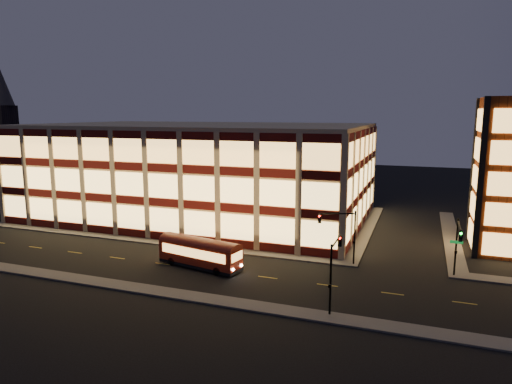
% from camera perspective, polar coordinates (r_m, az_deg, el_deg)
% --- Properties ---
extents(ground, '(200.00, 200.00, 0.00)m').
position_cam_1_polar(ground, '(58.10, -11.79, -6.56)').
color(ground, black).
rests_on(ground, ground).
extents(sidewalk_office_south, '(54.00, 2.00, 0.15)m').
position_cam_1_polar(sidewalk_office_south, '(60.47, -13.72, -5.91)').
color(sidewalk_office_south, '#514F4C').
rests_on(sidewalk_office_south, ground).
extents(sidewalk_office_east, '(2.00, 30.00, 0.15)m').
position_cam_1_polar(sidewalk_office_east, '(66.50, 13.66, -4.47)').
color(sidewalk_office_east, '#514F4C').
rests_on(sidewalk_office_east, ground).
extents(sidewalk_tower_west, '(2.00, 30.00, 0.15)m').
position_cam_1_polar(sidewalk_tower_west, '(66.27, 23.18, -5.05)').
color(sidewalk_tower_west, '#514F4C').
rests_on(sidewalk_tower_west, ground).
extents(sidewalk_near, '(100.00, 2.00, 0.15)m').
position_cam_1_polar(sidewalk_near, '(48.14, -20.09, -10.37)').
color(sidewalk_near, '#514F4C').
rests_on(sidewalk_near, ground).
extents(office_building, '(50.45, 30.45, 14.50)m').
position_cam_1_polar(office_building, '(72.50, -6.90, 2.70)').
color(office_building, tan).
rests_on(office_building, ground).
extents(church_tower, '(5.00, 5.00, 18.00)m').
position_cam_1_polar(church_tower, '(132.71, -28.85, 5.55)').
color(church_tower, '#2D2621').
rests_on(church_tower, ground).
extents(church_spire, '(6.00, 6.00, 10.00)m').
position_cam_1_polar(church_spire, '(132.68, -29.37, 11.58)').
color(church_spire, '#4C473F').
rests_on(church_spire, church_tower).
extents(traffic_signal_far, '(3.79, 1.87, 6.00)m').
position_cam_1_polar(traffic_signal_far, '(49.49, 10.68, -4.48)').
color(traffic_signal_far, black).
rests_on(traffic_signal_far, ground).
extents(traffic_signal_right, '(1.20, 4.37, 6.00)m').
position_cam_1_polar(traffic_signal_right, '(48.21, 23.91, -5.57)').
color(traffic_signal_right, black).
rests_on(traffic_signal_right, ground).
extents(traffic_signal_near, '(0.32, 4.45, 6.00)m').
position_cam_1_polar(traffic_signal_near, '(38.61, 9.77, -8.56)').
color(traffic_signal_near, black).
rests_on(traffic_signal_near, ground).
extents(trolley_bus, '(9.74, 4.19, 3.20)m').
position_cam_1_polar(trolley_bus, '(49.04, -7.04, -7.35)').
color(trolley_bus, maroon).
rests_on(trolley_bus, ground).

